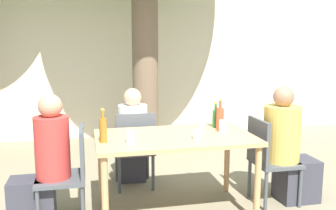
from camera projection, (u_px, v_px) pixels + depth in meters
cafe_building_wall at (132, 58)px, 6.61m from camera, size 10.00×0.08×2.80m
dining_table_front at (175, 144)px, 3.62m from camera, size 1.51×0.89×0.78m
patio_chair_0 at (70, 170)px, 3.44m from camera, size 0.44×0.44×0.90m
patio_chair_1 at (268, 156)px, 3.86m from camera, size 0.44×0.44×0.90m
patio_chair_2 at (135, 146)px, 4.24m from camera, size 0.44×0.44×0.90m
person_seated_0 at (43, 168)px, 3.39m from camera, size 0.56×0.31×1.22m
person_seated_1 at (288, 150)px, 3.91m from camera, size 0.59×0.38×1.23m
person_seated_2 at (132, 140)px, 4.47m from camera, size 0.34×0.57×1.15m
amber_bottle_0 at (103, 129)px, 3.34m from camera, size 0.07×0.07×0.31m
soda_bottle_1 at (220, 118)px, 3.87m from camera, size 0.08×0.08×0.31m
green_bottle_2 at (215, 118)px, 3.95m from camera, size 0.06×0.06×0.26m
drinking_glass_0 at (201, 126)px, 3.81m from camera, size 0.06×0.06×0.08m
drinking_glass_1 at (197, 134)px, 3.48m from camera, size 0.07×0.07×0.08m
drinking_glass_2 at (223, 126)px, 3.72m from camera, size 0.08×0.08×0.12m
drinking_glass_3 at (130, 137)px, 3.32m from camera, size 0.08×0.08×0.11m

